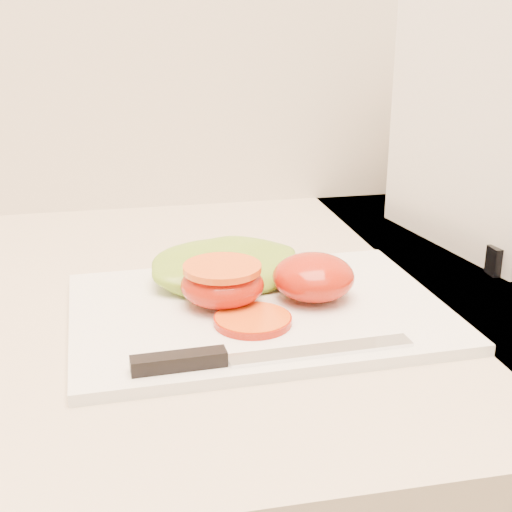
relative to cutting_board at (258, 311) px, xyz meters
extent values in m
cube|color=#C5B399|center=(0.00, 0.07, -0.02)|extent=(3.92, 0.65, 0.03)
cube|color=white|center=(0.00, 0.00, 0.00)|extent=(0.34, 0.25, 0.01)
ellipsoid|color=#AF2210|center=(0.05, 0.01, 0.03)|extent=(0.08, 0.08, 0.04)
ellipsoid|color=#AF2210|center=(-0.03, 0.01, 0.02)|extent=(0.08, 0.08, 0.04)
cylinder|color=#CF3D0C|center=(-0.03, 0.01, 0.04)|extent=(0.07, 0.07, 0.01)
cylinder|color=orange|center=(-0.01, -0.04, 0.01)|extent=(0.07, 0.07, 0.01)
ellipsoid|color=#7FA72C|center=(-0.02, 0.07, 0.02)|extent=(0.18, 0.14, 0.03)
cube|color=silver|center=(0.03, -0.10, 0.01)|extent=(0.15, 0.03, 0.00)
cube|color=black|center=(-0.08, -0.10, 0.01)|extent=(0.07, 0.02, 0.01)
camera|label=1|loc=(-0.13, -0.58, 0.27)|focal=50.00mm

